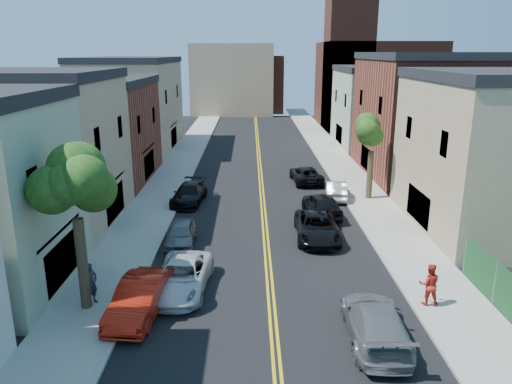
{
  "coord_description": "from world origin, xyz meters",
  "views": [
    {
      "loc": [
        -0.91,
        -4.75,
        10.58
      ],
      "look_at": [
        -0.55,
        25.18,
        2.0
      ],
      "focal_mm": 34.27,
      "sensor_mm": 36.0,
      "label": 1
    }
  ],
  "objects_px": {
    "black_car_left": "(189,194)",
    "silver_car_right": "(336,190)",
    "pedestrian_left": "(91,284)",
    "grey_car_left": "(181,234)",
    "pedestrian_right": "(429,284)",
    "dark_car_right_far": "(306,174)",
    "black_car_right": "(322,205)",
    "grey_car_right": "(375,322)",
    "white_pickup": "(181,277)",
    "red_sedan": "(140,298)",
    "black_suv_lane": "(317,227)"
  },
  "relations": [
    {
      "from": "black_car_right",
      "to": "silver_car_right",
      "type": "xyz_separation_m",
      "value": [
        1.65,
        4.09,
        -0.12
      ]
    },
    {
      "from": "red_sedan",
      "to": "dark_car_right_far",
      "type": "height_order",
      "value": "red_sedan"
    },
    {
      "from": "pedestrian_left",
      "to": "black_suv_lane",
      "type": "bearing_deg",
      "value": -32.21
    },
    {
      "from": "grey_car_right",
      "to": "black_car_left",
      "type": "bearing_deg",
      "value": -59.91
    },
    {
      "from": "red_sedan",
      "to": "grey_car_right",
      "type": "relative_size",
      "value": 0.91
    },
    {
      "from": "red_sedan",
      "to": "black_car_left",
      "type": "bearing_deg",
      "value": 96.21
    },
    {
      "from": "grey_car_right",
      "to": "dark_car_right_far",
      "type": "bearing_deg",
      "value": -87.19
    },
    {
      "from": "black_car_left",
      "to": "pedestrian_left",
      "type": "height_order",
      "value": "pedestrian_left"
    },
    {
      "from": "red_sedan",
      "to": "black_car_right",
      "type": "relative_size",
      "value": 1.0
    },
    {
      "from": "silver_car_right",
      "to": "dark_car_right_far",
      "type": "bearing_deg",
      "value": -63.37
    },
    {
      "from": "grey_car_left",
      "to": "black_car_right",
      "type": "distance_m",
      "value": 10.08
    },
    {
      "from": "white_pickup",
      "to": "black_car_right",
      "type": "relative_size",
      "value": 1.08
    },
    {
      "from": "black_suv_lane",
      "to": "red_sedan",
      "type": "bearing_deg",
      "value": -133.04
    },
    {
      "from": "red_sedan",
      "to": "black_car_right",
      "type": "distance_m",
      "value": 15.78
    },
    {
      "from": "dark_car_right_far",
      "to": "pedestrian_left",
      "type": "relative_size",
      "value": 2.63
    },
    {
      "from": "silver_car_right",
      "to": "black_suv_lane",
      "type": "relative_size",
      "value": 0.78
    },
    {
      "from": "silver_car_right",
      "to": "pedestrian_left",
      "type": "relative_size",
      "value": 2.21
    },
    {
      "from": "grey_car_right",
      "to": "silver_car_right",
      "type": "distance_m",
      "value": 18.85
    },
    {
      "from": "silver_car_right",
      "to": "dark_car_right_far",
      "type": "height_order",
      "value": "dark_car_right_far"
    },
    {
      "from": "red_sedan",
      "to": "white_pickup",
      "type": "bearing_deg",
      "value": 62.92
    },
    {
      "from": "black_car_right",
      "to": "dark_car_right_far",
      "type": "distance_m",
      "value": 8.82
    },
    {
      "from": "grey_car_right",
      "to": "silver_car_right",
      "type": "xyz_separation_m",
      "value": [
        1.7,
        18.77,
        -0.08
      ]
    },
    {
      "from": "grey_car_left",
      "to": "pedestrian_left",
      "type": "height_order",
      "value": "pedestrian_left"
    },
    {
      "from": "silver_car_right",
      "to": "pedestrian_left",
      "type": "distance_m",
      "value": 20.82
    },
    {
      "from": "dark_car_right_far",
      "to": "grey_car_left",
      "type": "bearing_deg",
      "value": 53.58
    },
    {
      "from": "grey_car_left",
      "to": "silver_car_right",
      "type": "relative_size",
      "value": 0.96
    },
    {
      "from": "black_car_left",
      "to": "black_suv_lane",
      "type": "height_order",
      "value": "black_suv_lane"
    },
    {
      "from": "black_car_left",
      "to": "red_sedan",
      "type": "bearing_deg",
      "value": -84.24
    },
    {
      "from": "grey_car_left",
      "to": "black_car_right",
      "type": "xyz_separation_m",
      "value": [
        8.71,
        5.07,
        0.13
      ]
    },
    {
      "from": "grey_car_left",
      "to": "pedestrian_left",
      "type": "xyz_separation_m",
      "value": [
        -2.86,
        -6.92,
        0.41
      ]
    },
    {
      "from": "black_car_right",
      "to": "black_car_left",
      "type": "bearing_deg",
      "value": -25.51
    },
    {
      "from": "black_car_right",
      "to": "dark_car_right_far",
      "type": "bearing_deg",
      "value": -96.8
    },
    {
      "from": "grey_car_left",
      "to": "dark_car_right_far",
      "type": "relative_size",
      "value": 0.8
    },
    {
      "from": "grey_car_left",
      "to": "pedestrian_right",
      "type": "height_order",
      "value": "pedestrian_right"
    },
    {
      "from": "red_sedan",
      "to": "black_car_right",
      "type": "height_order",
      "value": "black_car_right"
    },
    {
      "from": "dark_car_right_far",
      "to": "pedestrian_left",
      "type": "distance_m",
      "value": 23.79
    },
    {
      "from": "black_car_left",
      "to": "silver_car_right",
      "type": "bearing_deg",
      "value": 11.74
    },
    {
      "from": "white_pickup",
      "to": "black_suv_lane",
      "type": "relative_size",
      "value": 0.96
    },
    {
      "from": "silver_car_right",
      "to": "grey_car_left",
      "type": "bearing_deg",
      "value": 48.35
    },
    {
      "from": "black_car_left",
      "to": "black_suv_lane",
      "type": "xyz_separation_m",
      "value": [
        8.35,
        -7.17,
        0.02
      ]
    },
    {
      "from": "red_sedan",
      "to": "white_pickup",
      "type": "relative_size",
      "value": 0.93
    },
    {
      "from": "grey_car_left",
      "to": "dark_car_right_far",
      "type": "bearing_deg",
      "value": 56.25
    },
    {
      "from": "black_car_right",
      "to": "white_pickup",
      "type": "bearing_deg",
      "value": 46.0
    },
    {
      "from": "grey_car_right",
      "to": "silver_car_right",
      "type": "relative_size",
      "value": 1.26
    },
    {
      "from": "white_pickup",
      "to": "grey_car_right",
      "type": "relative_size",
      "value": 0.98
    },
    {
      "from": "black_car_left",
      "to": "dark_car_right_far",
      "type": "distance_m",
      "value": 10.82
    },
    {
      "from": "silver_car_right",
      "to": "pedestrian_left",
      "type": "xyz_separation_m",
      "value": [
        -13.22,
        -16.07,
        0.41
      ]
    },
    {
      "from": "dark_car_right_far",
      "to": "pedestrian_right",
      "type": "distance_m",
      "value": 21.23
    },
    {
      "from": "red_sedan",
      "to": "black_suv_lane",
      "type": "bearing_deg",
      "value": 52.04
    },
    {
      "from": "black_suv_lane",
      "to": "silver_car_right",
      "type": "bearing_deg",
      "value": 74.72
    }
  ]
}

